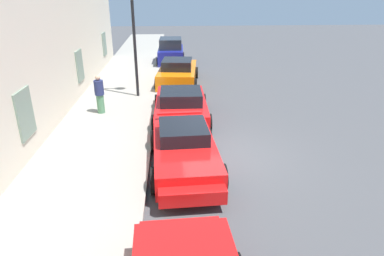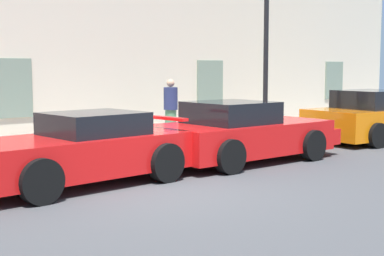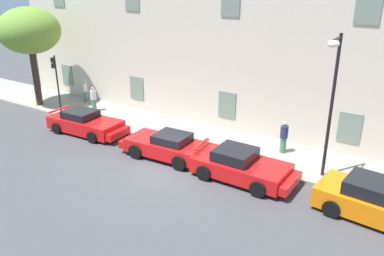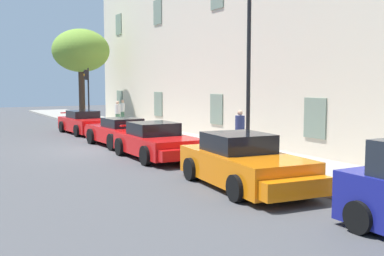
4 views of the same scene
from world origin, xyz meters
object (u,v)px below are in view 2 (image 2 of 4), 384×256
sportscar_tail_end (382,119)px  pedestrian_bystander (171,109)px  sportscar_yellow_flank (73,152)px  sportscar_white_middle (245,134)px

sportscar_tail_end → pedestrian_bystander: size_ratio=3.00×
sportscar_tail_end → pedestrian_bystander: bearing=146.2°
sportscar_tail_end → pedestrian_bystander: (-5.14, 3.44, 0.35)m
sportscar_yellow_flank → pedestrian_bystander: (4.92, 3.41, 0.37)m
pedestrian_bystander → sportscar_white_middle: bearing=-99.0°
sportscar_yellow_flank → pedestrian_bystander: size_ratio=2.75×
sportscar_yellow_flank → sportscar_tail_end: 10.07m
sportscar_white_middle → sportscar_tail_end: (5.68, -0.01, 0.02)m
sportscar_white_middle → pedestrian_bystander: size_ratio=2.77×
pedestrian_bystander → sportscar_yellow_flank: bearing=-145.3°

